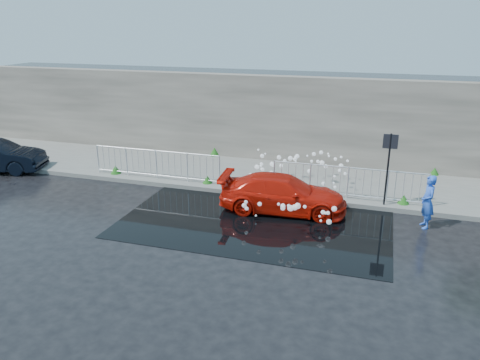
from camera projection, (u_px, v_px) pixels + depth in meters
The scene contains 12 objects.
ground at pixel (230, 232), 13.49m from camera, with size 90.00×90.00×0.00m, color black.
pavement at pixel (271, 177), 17.99m from camera, with size 30.00×4.00×0.15m, color #63635E.
curb at pixel (257, 194), 16.18m from camera, with size 30.00×0.25×0.16m, color #63635E.
retaining_wall at pixel (284, 119), 19.38m from camera, with size 30.00×0.60×3.50m, color #524D45.
puddle at pixel (256, 220), 14.26m from camera, with size 8.00×5.00×0.01m, color black.
sign_post at pixel (389, 158), 14.56m from camera, with size 0.45×0.06×2.50m.
railing_left at pixel (156, 163), 17.40m from camera, with size 5.05×0.05×1.10m.
railing_right at pixel (348, 182), 15.44m from camera, with size 5.05×0.05×1.10m.
weeds at pixel (263, 174), 17.48m from camera, with size 12.17×3.93×0.45m.
water_spray at pixel (292, 177), 15.86m from camera, with size 3.61×5.60×1.08m.
red_car at pixel (283, 194), 14.80m from camera, with size 1.63×4.00×1.16m, color red.
person at pixel (428, 202), 13.56m from camera, with size 0.58×0.38×1.60m, color blue.
Camera 1 is at (3.90, -11.64, 5.81)m, focal length 35.00 mm.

